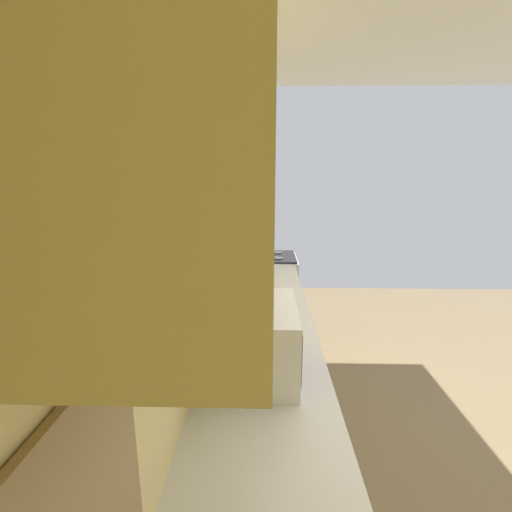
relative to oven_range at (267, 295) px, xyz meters
name	(u,v)px	position (x,y,z in m)	size (l,w,h in m)	color
ground_plane	(436,462)	(-1.83, -1.09, -0.47)	(6.95, 6.95, 0.00)	brown
wall_back	(201,255)	(-1.83, 0.39, 0.90)	(4.46, 0.12, 2.72)	#EAD285
counter_run	(263,434)	(-2.14, 0.03, -0.01)	(3.71, 0.62, 0.90)	#D0B964
upper_cabinets	(232,151)	(-2.14, 0.17, 1.45)	(2.60, 0.31, 0.64)	tan
oven_range	(267,295)	(0.00, 0.00, 0.00)	(0.59, 0.66, 1.08)	#B7BABF
microwave	(259,339)	(-2.26, 0.05, 0.60)	(0.50, 0.35, 0.33)	white
bowl	(273,298)	(-1.37, -0.04, 0.47)	(0.12, 0.12, 0.07)	#D84C47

